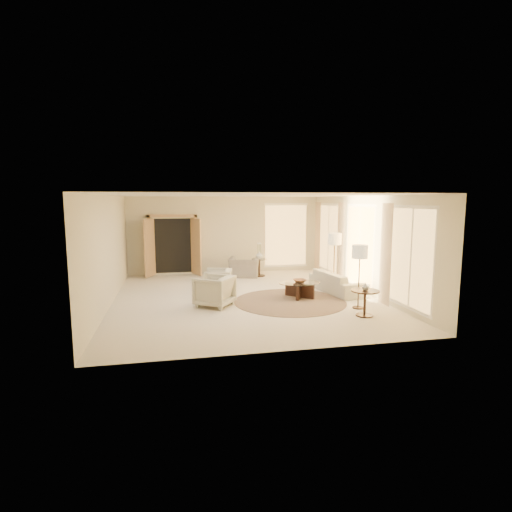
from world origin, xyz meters
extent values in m
cube|color=silver|center=(0.00, 0.00, -0.01)|extent=(7.00, 8.00, 0.02)
cube|color=white|center=(0.00, 0.00, 2.80)|extent=(7.00, 8.00, 0.02)
cube|color=beige|center=(0.00, 4.00, 1.40)|extent=(7.00, 0.04, 2.80)
cube|color=beige|center=(0.00, -4.00, 1.40)|extent=(7.00, 0.04, 2.80)
cube|color=beige|center=(-3.50, 0.00, 1.40)|extent=(0.04, 8.00, 2.80)
cube|color=beige|center=(3.50, 0.00, 1.40)|extent=(0.04, 8.00, 2.80)
cube|color=tan|center=(-1.90, 3.89, 1.08)|extent=(1.80, 0.12, 2.16)
cube|color=tan|center=(-2.70, 3.62, 1.03)|extent=(0.35, 0.66, 2.00)
cube|color=tan|center=(-1.10, 3.62, 1.03)|extent=(0.35, 0.66, 2.00)
cylinder|color=#413025|center=(1.10, -0.65, 0.01)|extent=(3.05, 3.05, 0.01)
imported|color=beige|center=(2.78, 0.15, 0.30)|extent=(1.08, 2.15, 0.60)
imported|color=beige|center=(-0.65, 0.77, 0.38)|extent=(0.85, 0.88, 0.76)
imported|color=beige|center=(-0.90, -0.67, 0.43)|extent=(1.12, 1.13, 0.86)
imported|color=gray|center=(0.53, 3.03, 0.45)|extent=(1.18, 0.94, 0.90)
cube|color=black|center=(1.49, -0.27, 0.19)|extent=(0.67, 0.67, 0.39)
cube|color=black|center=(1.49, -0.27, 0.19)|extent=(0.44, 0.82, 0.39)
cylinder|color=white|center=(1.49, -0.27, 0.42)|extent=(1.34, 1.34, 0.02)
cylinder|color=black|center=(2.42, -2.26, 0.02)|extent=(0.40, 0.40, 0.03)
cylinder|color=black|center=(2.42, -2.26, 0.30)|extent=(0.06, 0.06, 0.57)
cylinder|color=black|center=(2.42, -2.26, 0.59)|extent=(0.65, 0.65, 0.03)
cylinder|color=#2F221C|center=(1.07, 3.03, 0.02)|extent=(0.41, 0.41, 0.03)
cylinder|color=#2F221C|center=(1.07, 3.03, 0.30)|extent=(0.06, 0.06, 0.59)
cylinder|color=white|center=(1.07, 3.03, 0.61)|extent=(0.54, 0.54, 0.03)
cylinder|color=#2F221C|center=(2.90, 0.71, 0.02)|extent=(0.29, 0.29, 0.03)
cylinder|color=#2F221C|center=(2.90, 0.71, 0.71)|extent=(0.03, 0.03, 1.43)
cylinder|color=#C9BA8F|center=(2.90, 0.71, 1.51)|extent=(0.41, 0.41, 0.35)
cylinder|color=#2F221C|center=(2.58, -1.62, 0.01)|extent=(0.27, 0.27, 0.03)
cylinder|color=#2F221C|center=(2.58, -1.62, 0.67)|extent=(0.03, 0.03, 1.35)
cylinder|color=#C9BA8F|center=(2.58, -1.62, 1.42)|extent=(0.38, 0.38, 0.33)
imported|color=brown|center=(1.49, -0.27, 0.47)|extent=(0.41, 0.41, 0.09)
imported|color=silver|center=(2.42, -2.26, 0.69)|extent=(0.17, 0.17, 0.17)
imported|color=silver|center=(1.07, 3.03, 0.75)|extent=(0.34, 0.34, 0.27)
camera|label=1|loc=(-1.89, -10.56, 2.67)|focal=28.00mm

